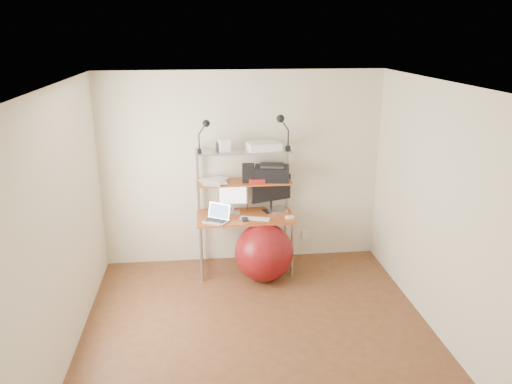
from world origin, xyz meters
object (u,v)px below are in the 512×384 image
monitor_black (271,190)px  exercise_ball (264,252)px  laptop (218,217)px  printer (272,173)px  monitor_silver (233,196)px

monitor_black → exercise_ball: (-0.15, -0.44, -0.65)m
monitor_black → laptop: size_ratio=1.46×
monitor_black → printer: size_ratio=1.15×
monitor_silver → printer: 0.57m
monitor_silver → monitor_black: size_ratio=0.76×
monitor_black → exercise_ball: bearing=-127.1°
laptop → monitor_black: bearing=53.9°
laptop → printer: (0.70, 0.27, 0.46)m
monitor_silver → printer: bearing=3.8°
printer → exercise_ball: size_ratio=0.65×
printer → exercise_ball: 1.00m
monitor_black → laptop: monitor_black is taller
monitor_silver → monitor_black: 0.49m
monitor_silver → printer: size_ratio=0.88×
monitor_silver → laptop: bearing=-125.4°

